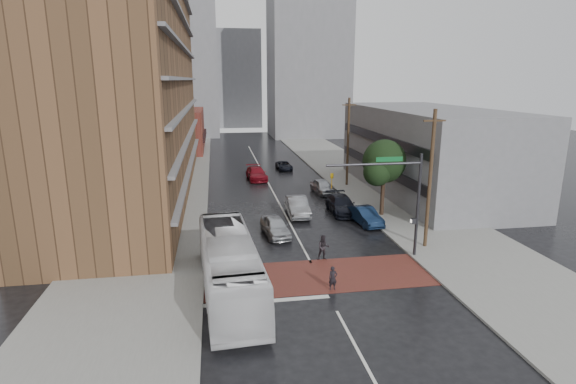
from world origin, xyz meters
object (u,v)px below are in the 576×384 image
object	(u,v)px
car_parked_mid	(341,205)
car_travel_c	(256,174)
car_travel_b	(297,206)
car_parked_near	(365,216)
car_parked_far	(323,187)
pedestrian_b	(323,247)
car_travel_a	(275,226)
suv_travel	(284,166)
transit_bus	(229,266)
pedestrian_a	(333,278)

from	to	relation	value
car_parked_mid	car_travel_c	bearing A→B (deg)	113.94
car_travel_b	car_parked_near	xyz separation A→B (m)	(5.23, -3.42, -0.11)
car_parked_near	car_parked_far	bearing A→B (deg)	88.14
pedestrian_b	car_travel_a	world-z (taller)	pedestrian_b
suv_travel	car_parked_near	world-z (taller)	car_parked_near
transit_bus	car_parked_near	xyz separation A→B (m)	(11.79, 11.00, -0.98)
pedestrian_a	car_parked_mid	world-z (taller)	car_parked_mid
suv_travel	car_parked_far	bearing A→B (deg)	-82.91
pedestrian_b	car_parked_near	xyz separation A→B (m)	(5.33, 7.00, -0.15)
pedestrian_b	car_parked_mid	xyz separation A→B (m)	(4.25, 10.55, -0.09)
car_travel_c	car_parked_far	size ratio (longest dim) A/B	1.21
car_travel_a	car_travel_b	xyz separation A→B (m)	(2.69, 5.09, 0.08)
pedestrian_b	car_parked_near	bearing A→B (deg)	56.48
pedestrian_a	pedestrian_b	xyz separation A→B (m)	(0.53, 4.50, 0.16)
car_parked_near	car_travel_a	bearing A→B (deg)	-175.54
pedestrian_a	car_parked_mid	size ratio (longest dim) A/B	0.27
car_travel_c	car_parked_near	xyz separation A→B (m)	(7.48, -18.89, -0.04)
pedestrian_b	car_travel_c	distance (m)	25.98
pedestrian_b	car_travel_b	size ratio (longest dim) A/B	0.35
pedestrian_b	suv_travel	bearing A→B (deg)	89.92
car_travel_c	car_parked_mid	xyz separation A→B (m)	(6.39, -15.34, 0.01)
car_travel_c	car_parked_near	bearing A→B (deg)	-72.36
car_parked_near	car_parked_mid	bearing A→B (deg)	99.49
car_travel_a	suv_travel	size ratio (longest dim) A/B	1.07
pedestrian_b	suv_travel	distance (m)	31.60
pedestrian_b	car_parked_near	size ratio (longest dim) A/B	0.40
transit_bus	car_parked_far	xyz separation A→B (m)	(10.70, 21.96, -0.96)
pedestrian_b	car_parked_far	xyz separation A→B (m)	(4.25, 17.96, -0.12)
car_travel_b	car_travel_c	size ratio (longest dim) A/B	0.95
pedestrian_b	car_travel_c	bearing A→B (deg)	98.53
car_travel_c	car_parked_mid	distance (m)	16.62
pedestrian_a	suv_travel	world-z (taller)	pedestrian_a
car_travel_c	car_parked_near	distance (m)	20.32
pedestrian_a	car_parked_far	size ratio (longest dim) A/B	0.33
car_travel_b	car_travel_a	bearing A→B (deg)	-116.48
pedestrian_a	car_parked_near	bearing A→B (deg)	56.69
car_parked_mid	transit_bus	bearing A→B (deg)	-125.02
transit_bus	car_travel_c	world-z (taller)	transit_bus
car_travel_c	car_parked_mid	bearing A→B (deg)	-71.33
car_travel_b	car_parked_far	bearing A→B (deg)	62.60
car_travel_b	transit_bus	bearing A→B (deg)	-113.13
car_travel_a	car_parked_mid	xyz separation A→B (m)	(6.83, 5.23, 0.03)
transit_bus	car_parked_mid	world-z (taller)	transit_bus
car_travel_c	car_parked_far	distance (m)	10.18
car_travel_a	car_parked_far	world-z (taller)	car_travel_a
pedestrian_a	suv_travel	distance (m)	36.12
car_travel_a	car_travel_b	distance (m)	5.76
transit_bus	car_travel_c	distance (m)	30.21
car_parked_mid	car_parked_far	xyz separation A→B (m)	(0.00, 7.41, -0.03)
suv_travel	transit_bus	bearing A→B (deg)	-105.36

